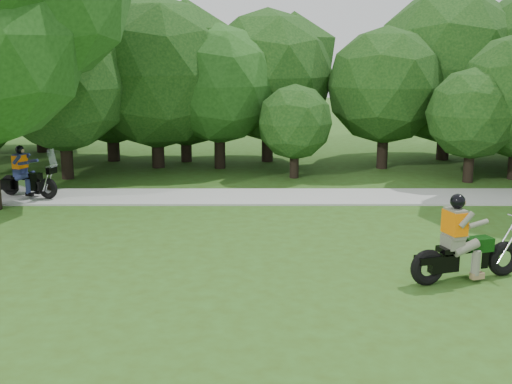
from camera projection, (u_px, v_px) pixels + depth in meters
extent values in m
plane|color=#324E16|center=(387.00, 290.00, 12.71)|extent=(100.00, 100.00, 0.00)
cube|color=#ABABA6|center=(337.00, 197.00, 20.51)|extent=(60.00, 2.20, 0.06)
cylinder|color=black|center=(267.00, 140.00, 26.87)|extent=(0.47, 0.47, 1.80)
sphere|color=#0F330F|center=(268.00, 76.00, 26.28)|extent=(5.44, 5.44, 5.44)
cylinder|color=black|center=(113.00, 140.00, 26.97)|extent=(0.51, 0.51, 1.80)
sphere|color=#0F330F|center=(110.00, 69.00, 26.33)|extent=(6.22, 6.22, 6.22)
cylinder|color=black|center=(67.00, 154.00, 23.29)|extent=(0.43, 0.43, 1.80)
sphere|color=#0F330F|center=(62.00, 87.00, 22.76)|extent=(4.68, 4.68, 4.68)
cylinder|color=black|center=(383.00, 146.00, 25.30)|extent=(0.43, 0.43, 1.78)
sphere|color=#0F330F|center=(385.00, 86.00, 24.78)|extent=(4.55, 4.55, 4.55)
cylinder|color=black|center=(469.00, 163.00, 22.73)|extent=(0.36, 0.36, 1.39)
sphere|color=#0F330F|center=(472.00, 114.00, 22.35)|extent=(3.22, 3.22, 3.22)
cylinder|color=black|center=(186.00, 143.00, 26.87)|extent=(0.45, 0.45, 1.53)
sphere|color=#0F330F|center=(185.00, 85.00, 26.33)|extent=(5.10, 5.10, 5.10)
cylinder|color=black|center=(158.00, 145.00, 25.49)|extent=(0.50, 0.50, 1.80)
sphere|color=#0F330F|center=(155.00, 73.00, 24.86)|extent=(5.95, 5.95, 5.95)
cylinder|color=black|center=(294.00, 162.00, 23.53)|extent=(0.34, 0.34, 1.16)
sphere|color=#0F330F|center=(295.00, 122.00, 23.20)|extent=(2.75, 2.75, 2.75)
cylinder|color=black|center=(443.00, 139.00, 27.31)|extent=(0.52, 0.52, 1.80)
sphere|color=#0F330F|center=(448.00, 67.00, 26.65)|extent=(6.45, 6.45, 6.45)
cylinder|color=black|center=(220.00, 146.00, 25.33)|extent=(0.43, 0.43, 1.80)
sphere|color=#1C4714|center=(219.00, 84.00, 24.80)|extent=(4.64, 4.64, 4.64)
cylinder|color=black|center=(42.00, 132.00, 29.32)|extent=(0.56, 0.56, 1.80)
sphere|color=#0F330F|center=(37.00, 60.00, 28.61)|extent=(7.21, 7.21, 7.21)
torus|color=black|center=(427.00, 267.00, 12.88)|extent=(0.78, 0.43, 0.75)
torus|color=black|center=(504.00, 258.00, 13.43)|extent=(0.78, 0.43, 0.75)
cube|color=black|center=(457.00, 261.00, 13.08)|extent=(1.33, 0.65, 0.34)
cube|color=silver|center=(465.00, 261.00, 13.13)|extent=(0.60, 0.51, 0.43)
cube|color=black|center=(478.00, 244.00, 13.15)|extent=(0.63, 0.48, 0.28)
cube|color=black|center=(452.00, 249.00, 12.97)|extent=(0.64, 0.50, 0.11)
cylinder|color=silver|center=(507.00, 241.00, 13.36)|extent=(0.57, 0.22, 0.89)
cube|color=#555747|center=(453.00, 242.00, 12.94)|extent=(0.43, 0.49, 0.26)
cube|color=#555747|center=(455.00, 223.00, 12.86)|extent=(0.40, 0.52, 0.60)
cube|color=#FF7005|center=(455.00, 222.00, 12.85)|extent=(0.45, 0.57, 0.47)
sphere|color=black|center=(458.00, 201.00, 12.77)|extent=(0.30, 0.30, 0.30)
torus|color=black|center=(10.00, 185.00, 20.53)|extent=(0.69, 0.41, 0.67)
torus|color=black|center=(48.00, 188.00, 20.03)|extent=(0.69, 0.41, 0.67)
cube|color=black|center=(24.00, 185.00, 20.33)|extent=(1.08, 0.59, 0.30)
cube|color=silver|center=(28.00, 185.00, 20.28)|extent=(0.54, 0.47, 0.38)
cube|color=black|center=(33.00, 177.00, 20.14)|extent=(0.56, 0.44, 0.25)
cube|color=black|center=(21.00, 177.00, 20.32)|extent=(0.57, 0.46, 0.10)
cylinder|color=silver|center=(48.00, 178.00, 19.94)|extent=(0.37, 0.17, 0.86)
cylinder|color=silver|center=(52.00, 165.00, 19.79)|extent=(0.25, 0.58, 0.03)
cube|color=black|center=(7.00, 185.00, 20.32)|extent=(0.41, 0.25, 0.32)
cube|color=black|center=(16.00, 182.00, 20.70)|extent=(0.41, 0.25, 0.32)
cube|color=#1A2547|center=(20.00, 173.00, 20.29)|extent=(0.40, 0.44, 0.23)
cube|color=#1A2547|center=(20.00, 162.00, 20.21)|extent=(0.37, 0.46, 0.53)
cube|color=#FF7005|center=(20.00, 161.00, 20.20)|extent=(0.41, 0.51, 0.42)
sphere|color=black|center=(20.00, 150.00, 20.11)|extent=(0.27, 0.27, 0.27)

